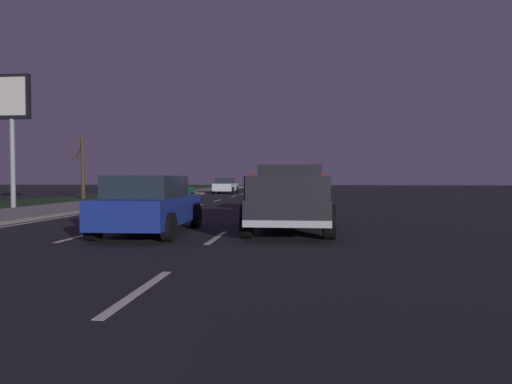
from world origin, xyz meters
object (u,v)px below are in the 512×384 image
at_px(pickup_truck, 290,198).
at_px(sedan_white, 225,185).
at_px(sedan_tan, 297,194).
at_px(sedan_blue, 150,204).
at_px(gas_price_sign, 12,108).
at_px(bare_tree_far, 82,165).
at_px(sedan_green, 168,191).

bearing_deg(pickup_truck, sedan_white, 13.31).
bearing_deg(sedan_tan, sedan_blue, 154.36).
bearing_deg(gas_price_sign, pickup_truck, -119.18).
bearing_deg(bare_tree_far, sedan_white, -35.25).
height_order(sedan_blue, bare_tree_far, bare_tree_far).
xyz_separation_m(sedan_tan, sedan_white, (23.34, 7.19, 0.00)).
bearing_deg(sedan_green, bare_tree_far, 49.73).
bearing_deg(sedan_blue, bare_tree_far, 31.42).
relative_size(sedan_tan, sedan_green, 1.00).
height_order(pickup_truck, bare_tree_far, bare_tree_far).
distance_m(sedan_white, gas_price_sign, 23.39).
relative_size(gas_price_sign, bare_tree_far, 1.44).
height_order(pickup_truck, sedan_tan, pickup_truck).
distance_m(sedan_tan, sedan_green, 8.18).
xyz_separation_m(sedan_tan, gas_price_sign, (1.36, 14.05, 4.16)).
distance_m(sedan_blue, sedan_white, 31.44).
relative_size(sedan_blue, gas_price_sign, 0.67).
bearing_deg(sedan_white, gas_price_sign, 162.65).
bearing_deg(pickup_truck, gas_price_sign, 60.82).
bearing_deg(bare_tree_far, gas_price_sign, -171.18).
height_order(sedan_tan, sedan_white, same).
xyz_separation_m(pickup_truck, sedan_blue, (-1.52, 3.65, -0.13)).
xyz_separation_m(sedan_white, gas_price_sign, (-21.97, 6.87, 4.16)).
xyz_separation_m(pickup_truck, sedan_green, (10.56, 6.90, -0.13)).
height_order(sedan_tan, gas_price_sign, gas_price_sign).
xyz_separation_m(sedan_white, bare_tree_far, (-11.92, 8.43, 1.65)).
relative_size(pickup_truck, sedan_blue, 1.22).
bearing_deg(pickup_truck, sedan_blue, 112.57).
distance_m(sedan_tan, sedan_blue, 8.78).
distance_m(sedan_tan, gas_price_sign, 14.72).
relative_size(sedan_white, gas_price_sign, 0.67).
height_order(sedan_green, bare_tree_far, bare_tree_far).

